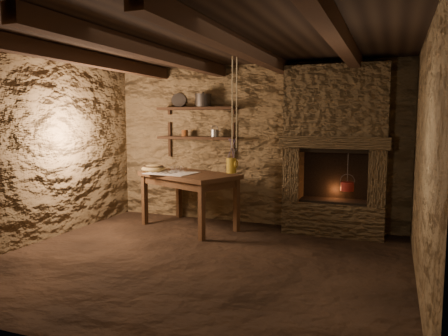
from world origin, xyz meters
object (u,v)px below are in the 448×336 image
at_px(iron_stockpot, 203,101).
at_px(red_pot, 347,186).
at_px(wooden_bowl, 153,169).
at_px(work_table, 189,198).
at_px(stoneware_jug, 232,158).

bearing_deg(iron_stockpot, red_pot, -3.16).
distance_m(wooden_bowl, red_pot, 2.80).
distance_m(work_table, wooden_bowl, 0.71).
xyz_separation_m(work_table, stoneware_jug, (0.57, 0.23, 0.59)).
distance_m(work_table, stoneware_jug, 0.86).
bearing_deg(stoneware_jug, work_table, -160.54).
height_order(stoneware_jug, iron_stockpot, iron_stockpot).
distance_m(stoneware_jug, red_pot, 1.66).
distance_m(wooden_bowl, iron_stockpot, 1.28).
bearing_deg(stoneware_jug, wooden_bowl, -170.52).
height_order(wooden_bowl, red_pot, red_pot).
distance_m(stoneware_jug, wooden_bowl, 1.19).
bearing_deg(iron_stockpot, stoneware_jug, -24.69).
xyz_separation_m(work_table, iron_stockpot, (0.01, 0.49, 1.43)).
bearing_deg(work_table, stoneware_jug, 45.53).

